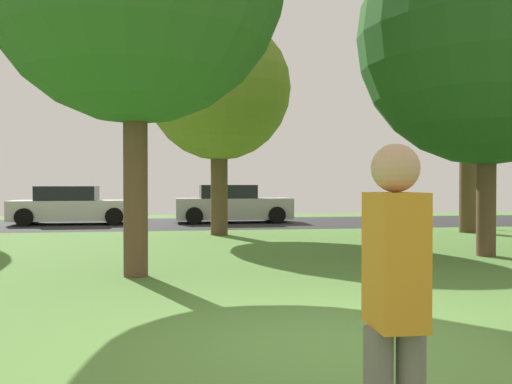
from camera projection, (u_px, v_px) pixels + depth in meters
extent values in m
plane|color=#547F38|center=(327.00, 340.00, 5.43)|extent=(44.00, 44.00, 0.00)
cube|color=#28282B|center=(210.00, 223.00, 21.24)|extent=(44.00, 6.40, 0.01)
cylinder|color=brown|center=(219.00, 187.00, 16.44)|extent=(0.50, 0.50, 2.79)
sphere|color=olive|center=(219.00, 88.00, 16.39)|extent=(4.19, 4.19, 4.19)
cylinder|color=brown|center=(468.00, 174.00, 17.29)|extent=(0.50, 0.50, 3.59)
sphere|color=olive|center=(468.00, 48.00, 17.23)|extent=(5.49, 5.49, 5.49)
cylinder|color=brown|center=(486.00, 191.00, 11.68)|extent=(0.39, 0.39, 2.72)
sphere|color=#23511E|center=(487.00, 36.00, 11.63)|extent=(5.36, 5.36, 5.36)
cylinder|color=brown|center=(136.00, 177.00, 9.11)|extent=(0.39, 0.39, 3.23)
cube|color=orange|center=(395.00, 260.00, 2.62)|extent=(0.23, 0.33, 0.63)
sphere|color=tan|center=(395.00, 168.00, 2.61)|extent=(0.23, 0.23, 0.23)
cube|color=white|center=(74.00, 210.00, 20.74)|extent=(4.40, 1.72, 0.74)
cube|color=black|center=(67.00, 193.00, 20.70)|extent=(2.11, 1.51, 0.52)
cylinder|color=black|center=(119.00, 214.00, 21.83)|extent=(0.64, 0.22, 0.64)
cylinder|color=black|center=(114.00, 217.00, 20.13)|extent=(0.64, 0.22, 0.64)
cylinder|color=black|center=(36.00, 215.00, 21.36)|extent=(0.64, 0.22, 0.64)
cylinder|color=black|center=(24.00, 217.00, 19.66)|extent=(0.64, 0.22, 0.64)
cube|color=#B7B7BC|center=(233.00, 208.00, 21.63)|extent=(4.40, 1.72, 0.79)
cube|color=black|center=(228.00, 192.00, 21.59)|extent=(2.11, 1.52, 0.51)
cylinder|color=black|center=(269.00, 213.00, 22.72)|extent=(0.64, 0.22, 0.64)
cylinder|color=black|center=(277.00, 215.00, 21.02)|extent=(0.64, 0.22, 0.64)
cylinder|color=black|center=(192.00, 213.00, 22.25)|extent=(0.64, 0.22, 0.64)
cylinder|color=black|center=(194.00, 216.00, 20.55)|extent=(0.64, 0.22, 0.64)
cylinder|color=#2D2D33|center=(478.00, 161.00, 18.77)|extent=(0.14, 0.14, 4.50)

